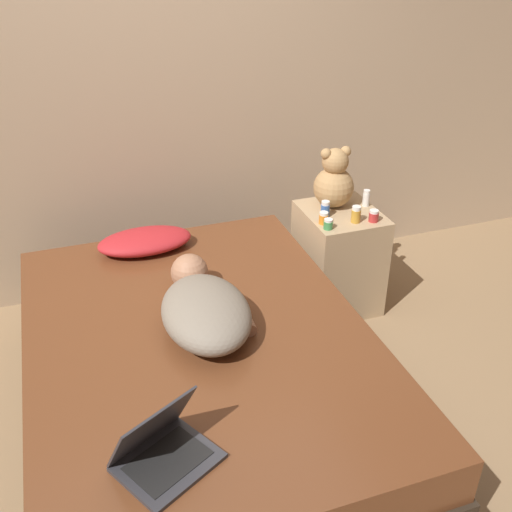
{
  "coord_description": "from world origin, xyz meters",
  "views": [
    {
      "loc": [
        -0.44,
        -2.01,
        2.03
      ],
      "look_at": [
        0.35,
        0.25,
        0.66
      ],
      "focal_mm": 42.0,
      "sensor_mm": 36.0,
      "label": 1
    }
  ],
  "objects_px": {
    "teddy_bear": "(334,181)",
    "bottle_white": "(366,198)",
    "bottle_blue": "(325,209)",
    "bottle_green": "(328,224)",
    "bottle_red": "(374,216)",
    "person_lying": "(205,307)",
    "bottle_amber": "(356,214)",
    "bottle_orange": "(324,218)",
    "pillow": "(145,241)",
    "laptop": "(162,449)"
  },
  "relations": [
    {
      "from": "bottle_white",
      "to": "bottle_red",
      "type": "bearing_deg",
      "value": -106.19
    },
    {
      "from": "person_lying",
      "to": "bottle_green",
      "type": "xyz_separation_m",
      "value": [
        0.79,
        0.45,
        0.05
      ]
    },
    {
      "from": "teddy_bear",
      "to": "bottle_green",
      "type": "relative_size",
      "value": 6.18
    },
    {
      "from": "bottle_orange",
      "to": "bottle_blue",
      "type": "height_order",
      "value": "bottle_blue"
    },
    {
      "from": "bottle_green",
      "to": "bottle_orange",
      "type": "height_order",
      "value": "bottle_orange"
    },
    {
      "from": "bottle_orange",
      "to": "bottle_amber",
      "type": "xyz_separation_m",
      "value": [
        0.17,
        -0.04,
        0.01
      ]
    },
    {
      "from": "bottle_orange",
      "to": "bottle_red",
      "type": "relative_size",
      "value": 1.02
    },
    {
      "from": "person_lying",
      "to": "bottle_orange",
      "type": "distance_m",
      "value": 0.94
    },
    {
      "from": "bottle_red",
      "to": "bottle_white",
      "type": "relative_size",
      "value": 0.68
    },
    {
      "from": "person_lying",
      "to": "bottle_red",
      "type": "height_order",
      "value": "person_lying"
    },
    {
      "from": "teddy_bear",
      "to": "bottle_white",
      "type": "xyz_separation_m",
      "value": [
        0.18,
        -0.06,
        -0.1
      ]
    },
    {
      "from": "bottle_white",
      "to": "laptop",
      "type": "bearing_deg",
      "value": -137.57
    },
    {
      "from": "bottle_orange",
      "to": "laptop",
      "type": "bearing_deg",
      "value": -133.23
    },
    {
      "from": "bottle_amber",
      "to": "person_lying",
      "type": "bearing_deg",
      "value": -153.83
    },
    {
      "from": "bottle_orange",
      "to": "bottle_red",
      "type": "height_order",
      "value": "bottle_orange"
    },
    {
      "from": "pillow",
      "to": "bottle_green",
      "type": "relative_size",
      "value": 8.84
    },
    {
      "from": "teddy_bear",
      "to": "bottle_green",
      "type": "xyz_separation_m",
      "value": [
        -0.14,
        -0.25,
        -0.12
      ]
    },
    {
      "from": "teddy_bear",
      "to": "bottle_blue",
      "type": "xyz_separation_m",
      "value": [
        -0.1,
        -0.11,
        -0.11
      ]
    },
    {
      "from": "bottle_orange",
      "to": "bottle_green",
      "type": "bearing_deg",
      "value": -92.21
    },
    {
      "from": "person_lying",
      "to": "bottle_amber",
      "type": "distance_m",
      "value": 1.07
    },
    {
      "from": "laptop",
      "to": "bottle_amber",
      "type": "distance_m",
      "value": 1.72
    },
    {
      "from": "bottle_red",
      "to": "bottle_orange",
      "type": "bearing_deg",
      "value": 166.62
    },
    {
      "from": "person_lying",
      "to": "bottle_red",
      "type": "relative_size",
      "value": 11.18
    },
    {
      "from": "bottle_blue",
      "to": "bottle_white",
      "type": "height_order",
      "value": "bottle_white"
    },
    {
      "from": "laptop",
      "to": "teddy_bear",
      "type": "height_order",
      "value": "teddy_bear"
    },
    {
      "from": "laptop",
      "to": "bottle_amber",
      "type": "relative_size",
      "value": 4.21
    },
    {
      "from": "bottle_blue",
      "to": "bottle_white",
      "type": "bearing_deg",
      "value": 10.14
    },
    {
      "from": "pillow",
      "to": "bottle_white",
      "type": "xyz_separation_m",
      "value": [
        1.24,
        -0.12,
        0.11
      ]
    },
    {
      "from": "bottle_green",
      "to": "laptop",
      "type": "bearing_deg",
      "value": -134.74
    },
    {
      "from": "bottle_green",
      "to": "pillow",
      "type": "bearing_deg",
      "value": 161.6
    },
    {
      "from": "person_lying",
      "to": "bottle_amber",
      "type": "bearing_deg",
      "value": 28.44
    },
    {
      "from": "bottle_green",
      "to": "bottle_orange",
      "type": "relative_size",
      "value": 0.84
    },
    {
      "from": "bottle_blue",
      "to": "bottle_orange",
      "type": "bearing_deg",
      "value": -119.95
    },
    {
      "from": "teddy_bear",
      "to": "bottle_amber",
      "type": "height_order",
      "value": "teddy_bear"
    },
    {
      "from": "bottle_green",
      "to": "bottle_red",
      "type": "bearing_deg",
      "value": 0.13
    },
    {
      "from": "pillow",
      "to": "laptop",
      "type": "relative_size",
      "value": 1.28
    },
    {
      "from": "bottle_green",
      "to": "bottle_amber",
      "type": "height_order",
      "value": "bottle_amber"
    },
    {
      "from": "bottle_amber",
      "to": "bottle_blue",
      "type": "xyz_separation_m",
      "value": [
        -0.13,
        0.12,
        -0.0
      ]
    },
    {
      "from": "bottle_amber",
      "to": "bottle_white",
      "type": "xyz_separation_m",
      "value": [
        0.15,
        0.16,
        0.0
      ]
    },
    {
      "from": "teddy_bear",
      "to": "bottle_orange",
      "type": "relative_size",
      "value": 5.22
    },
    {
      "from": "laptop",
      "to": "bottle_amber",
      "type": "bearing_deg",
      "value": 13.21
    },
    {
      "from": "person_lying",
      "to": "bottle_orange",
      "type": "relative_size",
      "value": 10.92
    },
    {
      "from": "bottle_red",
      "to": "bottle_white",
      "type": "xyz_separation_m",
      "value": [
        0.05,
        0.19,
        0.01
      ]
    },
    {
      "from": "teddy_bear",
      "to": "pillow",
      "type": "bearing_deg",
      "value": 177.03
    },
    {
      "from": "pillow",
      "to": "person_lying",
      "type": "xyz_separation_m",
      "value": [
        0.13,
        -0.75,
        0.04
      ]
    },
    {
      "from": "pillow",
      "to": "bottle_red",
      "type": "distance_m",
      "value": 1.22
    },
    {
      "from": "pillow",
      "to": "bottle_blue",
      "type": "distance_m",
      "value": 0.98
    },
    {
      "from": "person_lying",
      "to": "bottle_white",
      "type": "relative_size",
      "value": 7.59
    },
    {
      "from": "person_lying",
      "to": "laptop",
      "type": "xyz_separation_m",
      "value": [
        -0.32,
        -0.67,
        -0.04
      ]
    },
    {
      "from": "laptop",
      "to": "bottle_red",
      "type": "xyz_separation_m",
      "value": [
        1.38,
        1.12,
        0.1
      ]
    }
  ]
}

